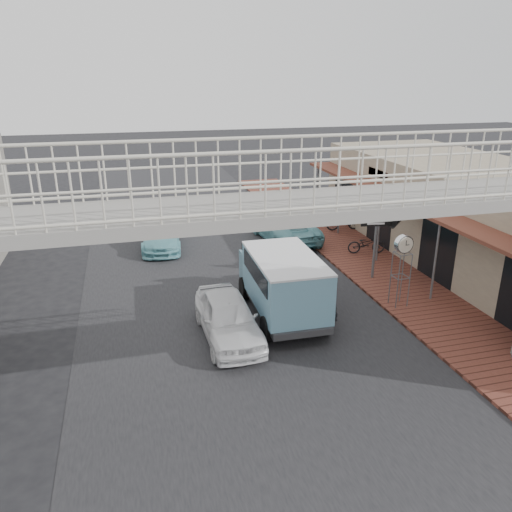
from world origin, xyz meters
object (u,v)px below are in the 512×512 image
angkot_van (283,277)px  arrow_sign (398,215)px  angkot_far (161,234)px  motorcycle_far (344,219)px  white_hatchback (228,317)px  street_clock (403,247)px  dark_sedan (299,284)px  motorcycle_near (366,244)px  angkot_curb (285,227)px

angkot_van → arrow_sign: size_ratio=1.45×
angkot_far → motorcycle_far: bearing=5.5°
white_hatchback → street_clock: street_clock is taller
angkot_far → motorcycle_far: 9.10m
dark_sedan → motorcycle_near: bearing=45.5°
motorcycle_far → dark_sedan: bearing=150.5°
angkot_van → arrow_sign: (5.09, 1.92, 1.22)m
motorcycle_far → angkot_far: bearing=94.9°
dark_sedan → angkot_van: 1.48m
angkot_far → angkot_curb: bearing=0.1°
white_hatchback → angkot_far: 9.17m
white_hatchback → angkot_curb: 9.68m
angkot_curb → arrow_sign: 6.54m
angkot_van → motorcycle_near: bearing=42.1°
motorcycle_near → motorcycle_far: (0.49, 3.47, 0.13)m
dark_sedan → street_clock: (3.13, -1.28, 1.49)m
arrow_sign → street_clock: bearing=-104.8°
dark_sedan → motorcycle_near: (4.47, 3.78, -0.15)m
dark_sedan → arrow_sign: 4.71m
arrow_sign → angkot_far: bearing=153.1°
angkot_curb → street_clock: 8.27m
angkot_curb → dark_sedan: bearing=71.1°
motorcycle_far → arrow_sign: 6.59m
angkot_far → motorcycle_near: (8.61, -3.47, -0.08)m
dark_sedan → arrow_sign: arrow_sign is taller
motorcycle_near → street_clock: 5.49m
angkot_curb → angkot_van: (-2.56, -7.63, 0.74)m
white_hatchback → motorcycle_far: (7.87, 9.08, -0.01)m
dark_sedan → motorcycle_near: size_ratio=2.52×
angkot_curb → angkot_far: 5.81m
angkot_far → arrow_sign: 10.60m
angkot_curb → street_clock: (1.48, -7.99, 1.52)m
street_clock → angkot_curb: bearing=97.2°
angkot_far → motorcycle_near: size_ratio=2.56×
dark_sedan → angkot_far: size_ratio=0.98×
dark_sedan → motorcycle_near: dark_sedan is taller
angkot_far → street_clock: size_ratio=1.68×
motorcycle_far → street_clock: street_clock is taller
angkot_van → motorcycle_far: size_ratio=2.41×
angkot_curb → angkot_van: angkot_van is taller
dark_sedan → angkot_van: (-0.91, -0.92, 0.71)m
angkot_van → motorcycle_far: (5.87, 8.17, -0.73)m
angkot_van → street_clock: bearing=-4.1°
angkot_curb → motorcycle_far: 3.36m
angkot_far → motorcycle_far: motorcycle_far is taller
angkot_far → motorcycle_near: angkot_far is taller
dark_sedan → street_clock: 3.69m
angkot_far → arrow_sign: (8.32, -6.25, 2.00)m
angkot_curb → angkot_far: angkot_curb is taller
white_hatchback → angkot_van: size_ratio=0.88×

